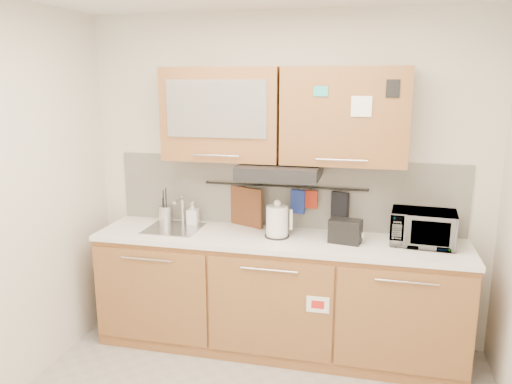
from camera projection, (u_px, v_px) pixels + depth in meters
The scene contains 17 objects.
wall_back at pixel (285, 180), 4.00m from camera, with size 3.20×3.20×0.00m, color silver.
base_cabinet at pixel (277, 300), 3.90m from camera, with size 2.80×0.64×0.88m.
countertop at pixel (278, 240), 3.79m from camera, with size 2.82×0.62×0.04m, color white.
backsplash at pixel (285, 193), 4.01m from camera, with size 2.80×0.02×0.56m, color silver.
upper_cabinets at pixel (282, 115), 3.71m from camera, with size 1.82×0.37×0.70m.
range_hood at pixel (280, 171), 3.73m from camera, with size 0.60×0.46×0.10m, color black.
sink at pixel (174, 228), 3.99m from camera, with size 0.42×0.40×0.26m.
utensil_rail at pixel (284, 186), 3.96m from camera, with size 0.02×0.02×1.30m, color black.
utensil_crock at pixel (166, 214), 4.14m from camera, with size 0.15×0.15×0.30m.
kettle at pixel (277, 222), 3.77m from camera, with size 0.22×0.22×0.29m.
toaster at pixel (345, 231), 3.64m from camera, with size 0.25×0.17×0.17m.
microwave at pixel (423, 228), 3.59m from camera, with size 0.45×0.30×0.25m, color #999999.
soap_bottle at pixel (193, 213), 4.09m from camera, with size 0.09×0.09×0.19m, color #999999.
cutting_board at pixel (244, 214), 4.07m from camera, with size 0.37×0.03×0.45m, color brown.
oven_mitt at pixel (298, 202), 3.94m from camera, with size 0.11×0.03×0.19m, color #203595.
dark_pouch at pixel (340, 206), 3.87m from camera, with size 0.14×0.04×0.22m, color black.
pot_holder at pixel (310, 199), 3.92m from camera, with size 0.12×0.02×0.14m, color #A92A16.
Camera 1 is at (0.67, -2.37, 2.09)m, focal length 35.00 mm.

